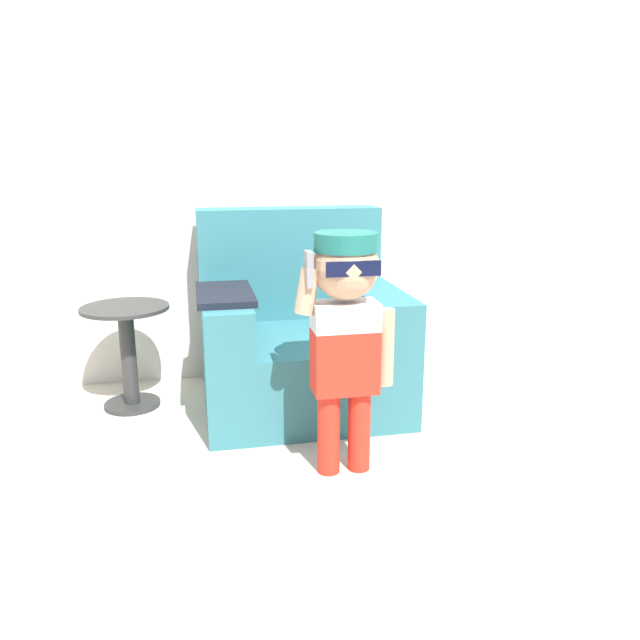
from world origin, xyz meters
TOP-DOWN VIEW (x-y plane):
  - ground_plane at (0.00, 0.00)m, footprint 10.00×10.00m
  - wall_back at (0.00, 0.67)m, footprint 10.00×0.05m
  - armchair at (-0.01, 0.19)m, footprint 0.97×0.88m
  - person_child at (0.04, -0.58)m, footprint 0.39×0.29m
  - side_table at (-0.84, 0.28)m, footprint 0.42×0.42m

SIDE VIEW (x-z plane):
  - ground_plane at x=0.00m, z-range 0.00..0.00m
  - side_table at x=-0.84m, z-range 0.05..0.57m
  - armchair at x=-0.01m, z-range -0.14..0.82m
  - person_child at x=0.04m, z-range 0.16..1.11m
  - wall_back at x=0.00m, z-range 0.00..2.60m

